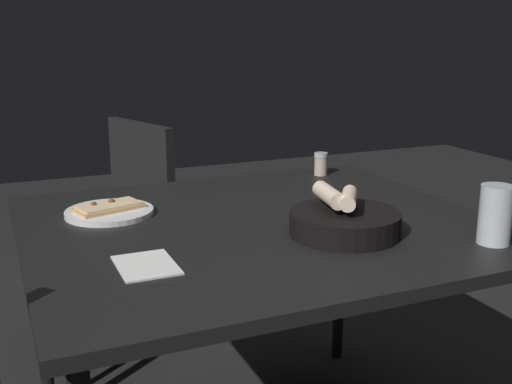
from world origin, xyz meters
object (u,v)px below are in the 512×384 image
object	(u,v)px
pizza_plate	(109,211)
chair_near	(117,223)
pepper_shaker	(321,165)
dining_table	(260,242)
bread_basket	(344,221)
beer_glass	(495,218)

from	to	relation	value
pizza_plate	chair_near	distance (m)	0.73
chair_near	pepper_shaker	bearing A→B (deg)	51.69
dining_table	pizza_plate	world-z (taller)	pizza_plate
pepper_shaker	chair_near	distance (m)	0.83
bread_basket	pepper_shaker	bearing A→B (deg)	155.90
pepper_shaker	chair_near	bearing A→B (deg)	-128.31
pizza_plate	chair_near	xyz separation A→B (m)	(-0.68, 0.14, -0.25)
beer_glass	dining_table	bearing A→B (deg)	-130.74
pizza_plate	beer_glass	xyz separation A→B (m)	(0.59, 0.78, 0.05)
beer_glass	bread_basket	bearing A→B (deg)	-124.04
pizza_plate	bread_basket	xyz separation A→B (m)	(0.40, 0.49, 0.02)
pizza_plate	chair_near	size ratio (longest dim) A/B	0.27
pepper_shaker	chair_near	size ratio (longest dim) A/B	0.09
bread_basket	pepper_shaker	xyz separation A→B (m)	(-0.59, 0.26, 0.00)
dining_table	chair_near	distance (m)	0.94
pizza_plate	beer_glass	distance (m)	0.98
bread_basket	beer_glass	world-z (taller)	beer_glass
beer_glass	chair_near	bearing A→B (deg)	-153.33
pizza_plate	bread_basket	distance (m)	0.63
pizza_plate	pepper_shaker	size ratio (longest dim) A/B	3.04
pizza_plate	beer_glass	world-z (taller)	beer_glass
pizza_plate	bread_basket	world-z (taller)	bread_basket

